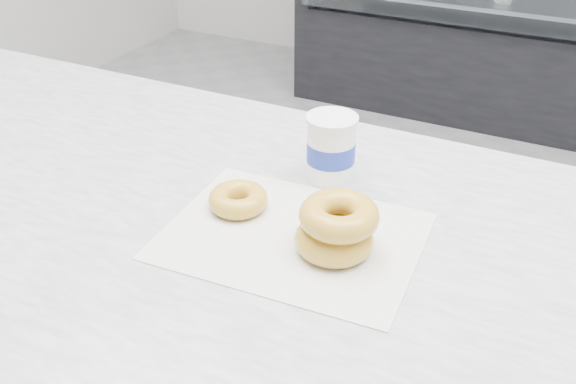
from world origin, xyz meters
name	(u,v)px	position (x,y,z in m)	size (l,w,h in m)	color
display_case	(547,20)	(0.00, 2.12, 0.49)	(2.40, 0.74, 1.25)	black
wax_paper	(293,236)	(-0.04, -0.60, 0.90)	(0.34, 0.26, 0.00)	silver
donut_single	(238,199)	(-0.14, -0.58, 0.92)	(0.09, 0.09, 0.03)	gold
donut_stack	(337,227)	(0.02, -0.61, 0.94)	(0.13, 0.13, 0.07)	gold
coffee_cup	(331,148)	(-0.06, -0.43, 0.95)	(0.09, 0.09, 0.11)	white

